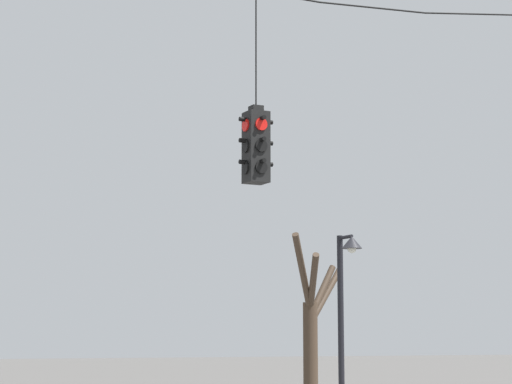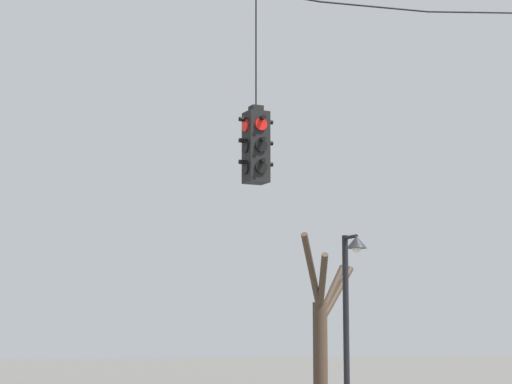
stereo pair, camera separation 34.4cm
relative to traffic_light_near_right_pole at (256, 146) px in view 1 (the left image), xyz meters
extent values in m
cylinder|color=black|center=(2.26, 0.00, 2.61)|extent=(2.16, 0.03, 0.17)
cylinder|color=black|center=(4.42, 0.00, 2.83)|extent=(2.16, 0.03, 0.32)
cube|color=black|center=(0.00, 0.00, -0.03)|extent=(0.34, 0.34, 1.13)
cube|color=black|center=(0.00, 0.00, 0.59)|extent=(0.19, 0.19, 0.10)
cylinder|color=black|center=(0.00, 0.00, 1.58)|extent=(0.02, 0.02, 1.88)
cylinder|color=red|center=(0.00, -0.18, 0.31)|extent=(0.20, 0.03, 0.20)
cylinder|color=black|center=(0.00, -0.23, 0.40)|extent=(0.07, 0.12, 0.07)
cylinder|color=black|center=(0.00, -0.18, -0.03)|extent=(0.20, 0.03, 0.20)
cylinder|color=black|center=(0.00, -0.23, 0.06)|extent=(0.07, 0.12, 0.07)
cylinder|color=black|center=(0.00, -0.18, -0.37)|extent=(0.20, 0.03, 0.20)
cylinder|color=black|center=(0.00, -0.23, -0.28)|extent=(0.07, 0.12, 0.07)
cylinder|color=red|center=(0.00, 0.19, 0.31)|extent=(0.20, 0.03, 0.20)
cylinder|color=black|center=(0.00, 0.23, 0.40)|extent=(0.07, 0.12, 0.07)
cylinder|color=black|center=(0.00, 0.19, -0.03)|extent=(0.20, 0.03, 0.20)
cylinder|color=black|center=(0.00, 0.23, 0.06)|extent=(0.07, 0.12, 0.07)
cylinder|color=black|center=(0.00, 0.19, -0.37)|extent=(0.20, 0.03, 0.20)
cylinder|color=black|center=(0.00, 0.23, -0.28)|extent=(0.07, 0.12, 0.07)
cylinder|color=red|center=(-0.19, 0.00, 0.31)|extent=(0.03, 0.20, 0.20)
cylinder|color=black|center=(-0.23, 0.00, 0.40)|extent=(0.12, 0.07, 0.07)
cylinder|color=black|center=(-0.19, 0.00, -0.03)|extent=(0.03, 0.20, 0.20)
cylinder|color=black|center=(-0.23, 0.00, 0.06)|extent=(0.12, 0.07, 0.07)
cylinder|color=black|center=(-0.19, 0.00, -0.37)|extent=(0.03, 0.20, 0.20)
cylinder|color=black|center=(-0.23, 0.00, -0.28)|extent=(0.12, 0.07, 0.07)
cylinder|color=red|center=(0.18, 0.00, 0.31)|extent=(0.03, 0.20, 0.20)
cylinder|color=black|center=(0.23, 0.00, 0.40)|extent=(0.12, 0.07, 0.07)
cylinder|color=black|center=(0.18, 0.00, -0.03)|extent=(0.03, 0.20, 0.20)
cylinder|color=black|center=(0.23, 0.00, 0.06)|extent=(0.12, 0.07, 0.07)
cylinder|color=black|center=(0.18, 0.00, -0.37)|extent=(0.03, 0.20, 0.20)
cylinder|color=black|center=(0.23, 0.00, -0.28)|extent=(0.12, 0.07, 0.07)
cylinder|color=black|center=(3.53, 3.25, -3.03)|extent=(0.12, 0.12, 4.16)
cylinder|color=black|center=(3.53, 3.03, -1.00)|extent=(0.07, 0.45, 0.07)
cone|color=#232328|center=(3.53, 2.80, -1.13)|extent=(0.41, 0.41, 0.24)
sphere|color=silver|center=(3.53, 2.80, -1.25)|extent=(0.18, 0.18, 0.18)
cylinder|color=#423326|center=(6.61, 9.79, -3.57)|extent=(0.39, 0.39, 3.10)
cylinder|color=#423326|center=(6.05, 9.18, -1.27)|extent=(1.35, 1.43, 2.00)
cylinder|color=#423326|center=(7.09, 9.98, -1.70)|extent=(1.16, 0.60, 1.52)
cylinder|color=#423326|center=(6.33, 9.14, -1.52)|extent=(0.77, 1.47, 1.49)
cylinder|color=#423326|center=(7.30, 10.11, -1.80)|extent=(1.56, 0.86, 1.69)
camera|label=1|loc=(-6.97, -13.72, -3.03)|focal=70.00mm
camera|label=2|loc=(-6.66, -13.87, -3.03)|focal=70.00mm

